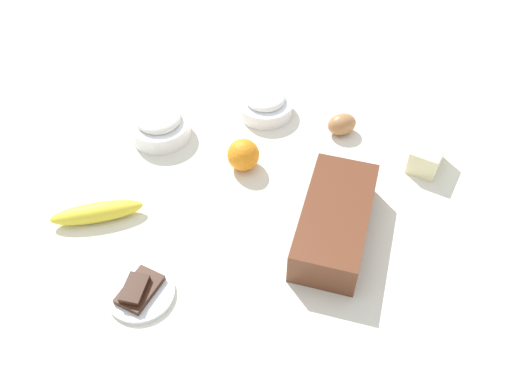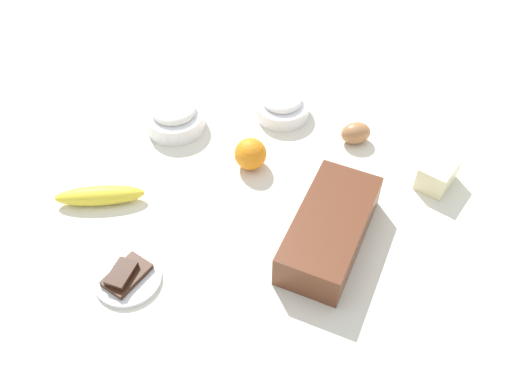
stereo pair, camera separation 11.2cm
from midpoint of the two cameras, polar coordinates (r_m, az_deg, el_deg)
name	(u,v)px [view 1 (the left image)]	position (r m, az deg, el deg)	size (l,w,h in m)	color
ground_plane	(256,207)	(1.26, -2.55, -1.63)	(2.40, 2.40, 0.02)	silver
loaf_pan	(336,219)	(1.17, 5.10, -2.77)	(0.30, 0.18, 0.08)	brown
flour_bowl	(160,124)	(1.40, -11.67, 6.37)	(0.14, 0.14, 0.07)	white
sugar_bowl	(265,104)	(1.44, -1.35, 8.52)	(0.13, 0.13, 0.06)	white
banana	(97,212)	(1.27, -17.73, -2.05)	(0.19, 0.04, 0.04)	yellow
orange_fruit	(243,155)	(1.30, -3.71, 3.52)	(0.07, 0.07, 0.07)	orange
butter_block	(427,156)	(1.34, 14.09, 3.34)	(0.09, 0.06, 0.06)	#F4EDB2
egg_near_butter	(342,124)	(1.39, 6.10, 6.49)	(0.05, 0.05, 0.07)	#A97144
chocolate_plate	(140,291)	(1.14, -14.09, -9.56)	(0.13, 0.13, 0.03)	white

